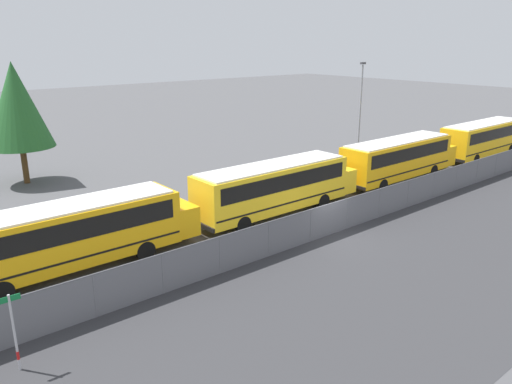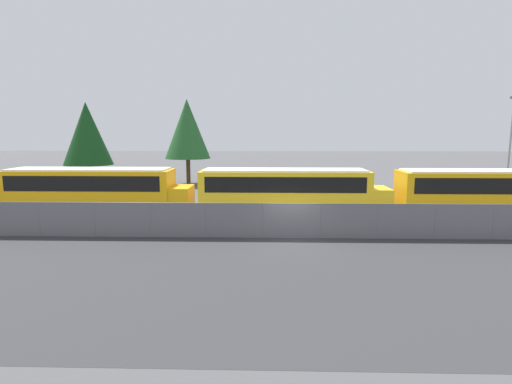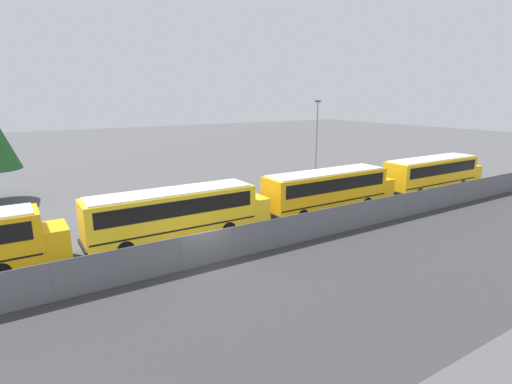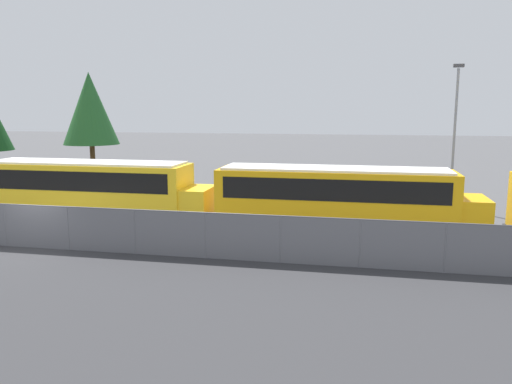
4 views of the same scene
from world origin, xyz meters
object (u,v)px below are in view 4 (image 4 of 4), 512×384
object	(u,v)px
school_bus_3	(340,197)
tree_0	(90,109)
light_pole	(455,130)
school_bus_2	(92,187)

from	to	relation	value
school_bus_3	tree_0	size ratio (longest dim) A/B	1.33
school_bus_3	tree_0	bearing A→B (deg)	141.50
tree_0	light_pole	bearing A→B (deg)	-16.82
school_bus_3	tree_0	xyz separation A→B (m)	(-22.44, 17.85, 3.98)
light_pole	tree_0	size ratio (longest dim) A/B	0.94
light_pole	tree_0	xyz separation A→B (m)	(-28.85, 8.72, 1.28)
school_bus_2	tree_0	distance (m)	20.57
school_bus_3	school_bus_2	bearing A→B (deg)	178.85
light_pole	school_bus_2	bearing A→B (deg)	-154.92
school_bus_2	school_bus_3	xyz separation A→B (m)	(12.55, -0.25, 0.00)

